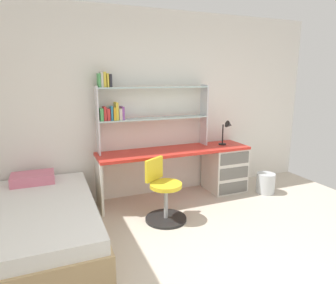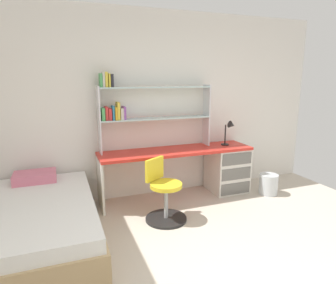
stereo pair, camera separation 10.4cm
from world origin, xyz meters
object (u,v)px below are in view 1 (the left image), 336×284
Objects in this scene: bookshelf_hutch at (139,106)px; desk_lamp at (228,129)px; bed_platform at (33,227)px; waste_bin at (266,183)px; swivel_chair at (164,197)px; desk at (212,166)px.

desk_lamp is at bearing -7.29° from bookshelf_hutch.
waste_bin is at bearing 5.48° from bed_platform.
bed_platform is (-1.43, -0.85, -1.12)m from bookshelf_hutch.
desk_lamp is (1.36, -0.17, -0.38)m from bookshelf_hutch.
swivel_chair is at bearing -155.47° from desk_lamp.
bookshelf_hutch is 2.28m from waste_bin.
swivel_chair is at bearing -84.81° from bookshelf_hutch.
bookshelf_hutch reaches higher than desk.
bookshelf_hutch reaches higher than waste_bin.
desk_lamp is 0.20× the size of bed_platform.
desk is at bearing -8.27° from bookshelf_hutch.
bookshelf_hutch is 1.31m from swivel_chair.
desk is 2.91× the size of swivel_chair.
swivel_chair is at bearing -149.77° from desk.
desk_lamp is 1.57m from swivel_chair.
waste_bin is at bearing 7.27° from swivel_chair.
desk is 1.38× the size of bookshelf_hutch.
swivel_chair is at bearing 3.33° from bed_platform.
bed_platform is at bearing -166.37° from desk_lamp.
desk_lamp reaches higher than bed_platform.
desk is 1.46m from bookshelf_hutch.
desk is 0.88m from waste_bin.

